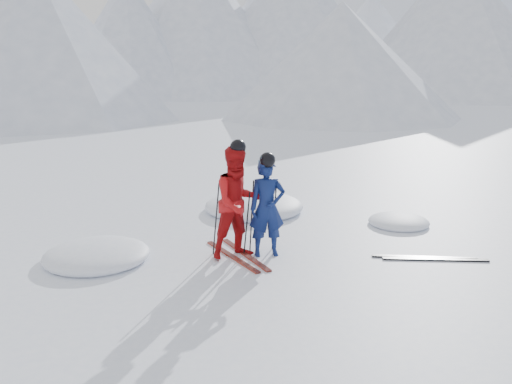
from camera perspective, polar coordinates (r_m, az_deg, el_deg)
name	(u,v)px	position (r m, az deg, el deg)	size (l,w,h in m)	color
ground	(368,250)	(9.53, 11.69, -6.03)	(160.00, 160.00, 0.00)	white
mountain_range	(164,15)	(44.13, -9.68, 17.93)	(106.15, 62.94, 15.53)	#B2BCD1
skier_blue	(267,208)	(8.88, 1.18, -1.69)	(0.59, 0.39, 1.63)	#0D1B51
skier_red	(238,203)	(8.79, -1.87, -1.11)	(0.90, 0.70, 1.84)	#AB0D0F
pole_blue_left	(247,223)	(8.97, -0.97, -3.33)	(0.02, 0.02, 1.08)	black
pole_blue_right	(274,218)	(9.27, 1.93, -2.77)	(0.02, 0.02, 1.08)	black
pole_red_left	(216,219)	(8.99, -4.23, -2.83)	(0.02, 0.02, 1.23)	black
pole_red_right	(252,216)	(9.11, -0.46, -2.58)	(0.02, 0.02, 1.23)	black
ski_worn_left	(232,256)	(9.02, -2.54, -6.78)	(0.09, 1.70, 0.03)	black
ski_worn_right	(245,254)	(9.10, -1.12, -6.58)	(0.09, 1.70, 0.03)	black
ski_loose_a	(424,257)	(9.38, 17.31, -6.59)	(0.09, 1.70, 0.03)	black
ski_loose_b	(436,260)	(9.34, 18.38, -6.76)	(0.09, 1.70, 0.03)	black
snow_lumps	(260,227)	(10.64, 0.46, -3.67)	(9.36, 6.38, 0.47)	white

